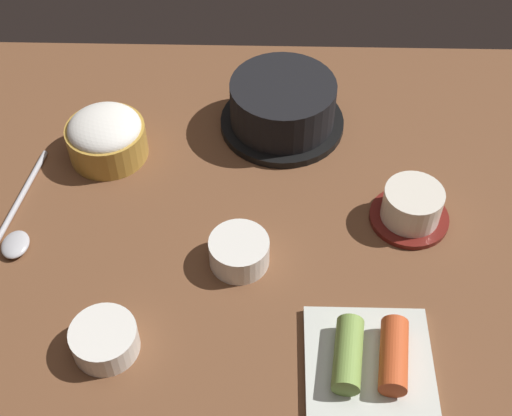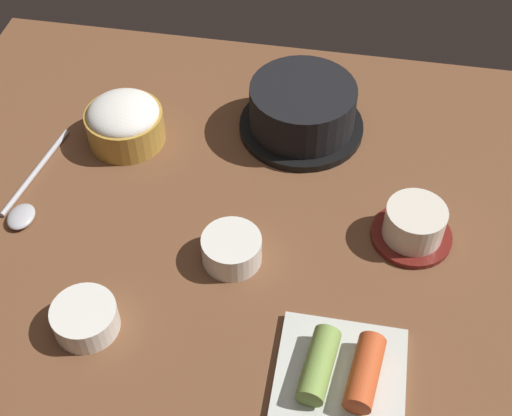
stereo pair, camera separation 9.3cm
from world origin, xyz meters
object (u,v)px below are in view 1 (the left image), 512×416
object	(u,v)px
kimchi_plate	(370,360)
side_bowl_near	(104,339)
tea_cup_with_saucer	(412,207)
spoon	(18,227)
rice_bowl	(106,136)
banchan_cup_center	(242,251)
stone_pot	(283,106)

from	to	relation	value
kimchi_plate	side_bowl_near	bearing A→B (deg)	176.83
tea_cup_with_saucer	spoon	bearing A→B (deg)	-176.62
rice_bowl	kimchi_plate	bearing A→B (deg)	-43.94
side_bowl_near	banchan_cup_center	bearing A→B (deg)	40.17
rice_bowl	banchan_cup_center	size ratio (longest dim) A/B	1.48
tea_cup_with_saucer	kimchi_plate	world-z (taller)	tea_cup_with_saucer
rice_bowl	banchan_cup_center	world-z (taller)	rice_bowl
stone_pot	side_bowl_near	xyz separation A→B (cm)	(-20.64, -39.31, -2.05)
stone_pot	tea_cup_with_saucer	xyz separation A→B (cm)	(17.27, -18.59, -1.38)
side_bowl_near	spoon	bearing A→B (deg)	130.14
stone_pot	side_bowl_near	bearing A→B (deg)	-117.70
tea_cup_with_saucer	kimchi_plate	size ratio (longest dim) A/B	0.73
tea_cup_with_saucer	stone_pot	bearing A→B (deg)	132.89
stone_pot	tea_cup_with_saucer	bearing A→B (deg)	-47.11
rice_bowl	tea_cup_with_saucer	bearing A→B (deg)	-15.43
side_bowl_near	kimchi_plate	bearing A→B (deg)	-3.17
rice_bowl	kimchi_plate	distance (cm)	49.38
kimchi_plate	spoon	xyz separation A→B (cm)	(-45.45, 19.30, -0.86)
stone_pot	rice_bowl	distance (cm)	26.44
side_bowl_near	stone_pot	bearing A→B (deg)	62.30
side_bowl_near	tea_cup_with_saucer	bearing A→B (deg)	28.66
stone_pot	tea_cup_with_saucer	size ratio (longest dim) A/B	1.76
banchan_cup_center	spoon	bearing A→B (deg)	171.53
tea_cup_with_saucer	side_bowl_near	distance (cm)	43.21
stone_pot	rice_bowl	size ratio (longest dim) A/B	1.64
banchan_cup_center	tea_cup_with_saucer	bearing A→B (deg)	18.81
tea_cup_with_saucer	banchan_cup_center	bearing A→B (deg)	-161.19
spoon	rice_bowl	bearing A→B (deg)	56.38
banchan_cup_center	side_bowl_near	distance (cm)	20.29
tea_cup_with_saucer	kimchi_plate	distance (cm)	23.60
side_bowl_near	spoon	distance (cm)	23.07
rice_bowl	kimchi_plate	xyz separation A→B (cm)	(35.52, -34.23, -2.09)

